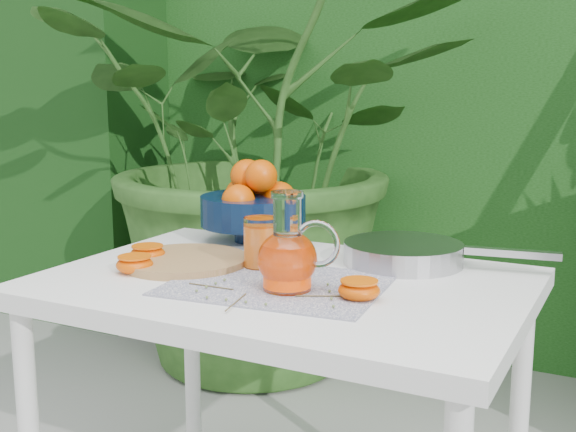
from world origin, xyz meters
The scene contains 11 objects.
hedge_backdrop centered at (0.06, 2.06, 1.19)m, with size 8.00×1.65×2.50m.
potted_plant_left centered at (-0.84, 1.26, 0.94)m, with size 1.89×1.89×1.89m, color #274F1B.
white_table centered at (-0.12, -0.02, 0.67)m, with size 1.00×0.70×0.75m.
placemat centered at (-0.11, -0.08, 0.75)m, with size 0.43×0.33×0.00m, color #0B1241.
cutting_board centered at (-0.37, -0.02, 0.76)m, with size 0.28×0.28×0.02m, color #996F45.
fruit_bowl centered at (-0.36, 0.27, 0.85)m, with size 0.29×0.29×0.22m.
juice_pitcher centered at (-0.07, -0.11, 0.82)m, with size 0.17×0.13×0.20m.
juice_tumbler centered at (-0.21, 0.03, 0.81)m, with size 0.08×0.08×0.11m.
saute_pan centered at (0.07, 0.21, 0.78)m, with size 0.49×0.31×0.05m.
orange_halves centered at (-0.27, -0.09, 0.77)m, with size 0.64×0.19×0.04m.
thyme_sprigs centered at (-0.10, -0.17, 0.76)m, with size 0.35×0.24×0.01m.
Camera 1 is at (0.56, -1.33, 1.15)m, focal length 45.00 mm.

